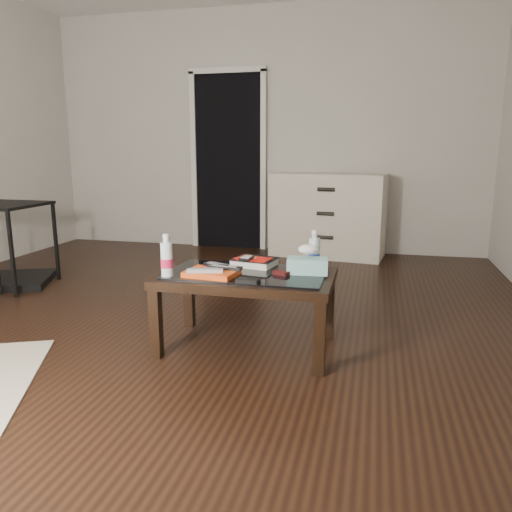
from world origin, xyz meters
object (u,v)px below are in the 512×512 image
Objects in this scene: water_bottle_left at (167,255)px; tissue_box at (308,266)px; textbook at (254,262)px; water_bottle_right at (314,250)px; coffee_table at (247,283)px; dresser at (328,215)px.

water_bottle_left is 1.03× the size of tissue_box.
water_bottle_left is at bearing -128.49° from textbook.
water_bottle_right is 0.12m from tissue_box.
coffee_table is at bearing -81.21° from textbook.
textbook is 0.56m from water_bottle_left.
coffee_table is at bearing 24.76° from water_bottle_left.
textbook is 1.05× the size of water_bottle_right.
textbook is at bearing 40.90° from water_bottle_left.
coffee_table is 4.20× the size of water_bottle_right.
tissue_box is at bearing -104.90° from water_bottle_right.
dresser is (0.21, 2.72, 0.05)m from coffee_table.
tissue_box is (0.14, -2.67, 0.06)m from dresser.
dresser is 2.56m from textbook.
tissue_box is (0.76, 0.25, -0.07)m from water_bottle_left.
water_bottle_right reaches higher than tissue_box.
water_bottle_left is at bearing -155.24° from coffee_table.
water_bottle_left is at bearing -94.56° from dresser.
coffee_table is 2.73m from dresser.
water_bottle_right is (0.78, 0.34, 0.00)m from water_bottle_left.
coffee_table is 0.19m from textbook.
tissue_box is (0.35, 0.06, 0.11)m from coffee_table.
tissue_box is at bearing -8.04° from textbook.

